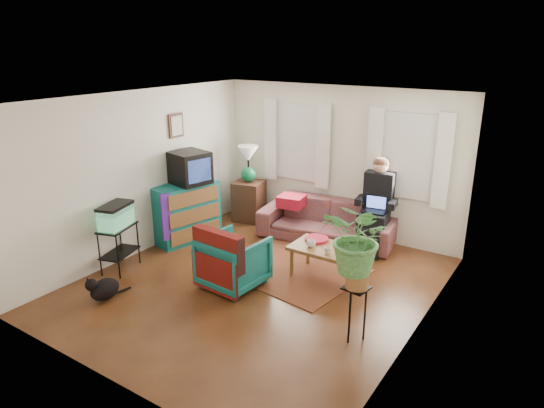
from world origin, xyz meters
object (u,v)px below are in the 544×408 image
Objects in this scene: sofa at (327,215)px; side_table at (249,201)px; aquarium_stand at (119,248)px; plant_stand at (355,313)px; dresser at (185,212)px; coffee_table at (330,264)px; armchair at (234,259)px.

sofa is 1.71m from side_table.
plant_stand is (3.70, 0.27, -0.01)m from aquarium_stand.
side_table is (-1.70, 0.05, -0.07)m from sofa.
aquarium_stand is (-0.01, -1.43, -0.16)m from dresser.
sofa is 1.51m from coffee_table.
coffee_table is (0.72, -1.31, -0.22)m from sofa.
aquarium_stand is 3.71m from plant_stand.
aquarium_stand is (-2.05, -2.78, -0.11)m from sofa.
sofa is 2.84× the size of armchair.
side_table reaches higher than aquarium_stand.
side_table is 4.22m from plant_stand.
side_table reaches higher than coffee_table.
aquarium_stand is 1.83m from armchair.
dresser is 1.67× the size of plant_stand.
plant_stand is at bearing -37.31° from side_table.
armchair is at bearing 0.50° from aquarium_stand.
coffee_table is (1.03, 0.93, -0.17)m from armchair.
side_table reaches higher than plant_stand.
plant_stand reaches higher than coffee_table.
sofa is at bearing 119.71° from coffee_table.
side_table is 2.79m from coffee_table.
plant_stand is (3.35, -2.55, -0.05)m from side_table.
coffee_table is 1.71× the size of plant_stand.
armchair is at bearing -137.35° from coffee_table.
side_table is at bearing 66.16° from aquarium_stand.
plant_stand is at bearing -12.56° from aquarium_stand.
armchair reaches higher than coffee_table.
armchair is 1.98m from plant_stand.
side_table is at bearing 142.69° from plant_stand.
plant_stand is at bearing -4.27° from dresser.
coffee_table is (2.43, -1.36, -0.15)m from side_table.
plant_stand is at bearing 176.38° from armchair.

